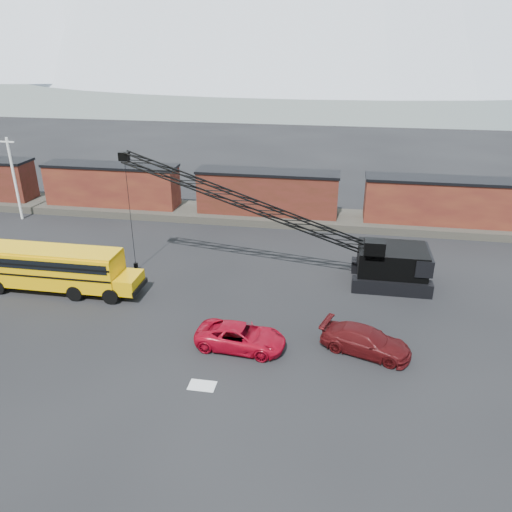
{
  "coord_description": "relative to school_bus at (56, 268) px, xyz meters",
  "views": [
    {
      "loc": [
        6.8,
        -24.15,
        16.59
      ],
      "look_at": [
        1.58,
        6.21,
        3.0
      ],
      "focal_mm": 35.0,
      "sensor_mm": 36.0,
      "label": 1
    }
  ],
  "objects": [
    {
      "name": "maroon_suv",
      "position": [
        21.23,
        -4.01,
        -1.05
      ],
      "size": [
        5.53,
        3.58,
        1.49
      ],
      "primitive_type": "imported",
      "rotation": [
        0.0,
        0.0,
        1.25
      ],
      "color": "#470C0F",
      "rests_on": "ground"
    },
    {
      "name": "boxcar_west_near",
      "position": [
        -3.67,
        17.47,
        0.97
      ],
      "size": [
        13.7,
        3.1,
        4.17
      ],
      "color": "#481614",
      "rests_on": "gravel_berm"
    },
    {
      "name": "boxcar_mid",
      "position": [
        12.33,
        17.47,
        0.97
      ],
      "size": [
        13.7,
        3.1,
        4.17
      ],
      "color": "#571E18",
      "rests_on": "gravel_berm"
    },
    {
      "name": "school_bus",
      "position": [
        0.0,
        0.0,
        0.0
      ],
      "size": [
        11.65,
        2.65,
        3.19
      ],
      "color": "#E2A404",
      "rests_on": "ground"
    },
    {
      "name": "utility_pole",
      "position": [
        -11.67,
        13.47,
        2.36
      ],
      "size": [
        1.4,
        0.24,
        8.0
      ],
      "color": "silver",
      "rests_on": "ground"
    },
    {
      "name": "snow_patch",
      "position": [
        12.83,
        -8.53,
        -1.78
      ],
      "size": [
        1.4,
        0.9,
        0.02
      ],
      "primitive_type": "cube",
      "color": "silver",
      "rests_on": "ground"
    },
    {
      "name": "ground",
      "position": [
        12.33,
        -4.53,
        -1.79
      ],
      "size": [
        160.0,
        160.0,
        0.0
      ],
      "primitive_type": "plane",
      "color": "black",
      "rests_on": "ground"
    },
    {
      "name": "boxcar_east_near",
      "position": [
        28.33,
        17.47,
        0.97
      ],
      "size": [
        13.7,
        3.1,
        4.17
      ],
      "color": "#481614",
      "rests_on": "gravel_berm"
    },
    {
      "name": "crawler_crane",
      "position": [
        14.05,
        4.85,
        3.38
      ],
      "size": [
        22.41,
        4.2,
        9.37
      ],
      "color": "black",
      "rests_on": "ground"
    },
    {
      "name": "red_pickup",
      "position": [
        14.14,
        -4.78,
        -1.07
      ],
      "size": [
        5.38,
        2.82,
        1.44
      ],
      "primitive_type": "imported",
      "rotation": [
        0.0,
        0.0,
        1.49
      ],
      "color": "#AA081D",
      "rests_on": "ground"
    },
    {
      "name": "gravel_berm",
      "position": [
        12.33,
        17.47,
        -1.44
      ],
      "size": [
        120.0,
        5.0,
        0.7
      ],
      "primitive_type": "cube",
      "color": "#454138",
      "rests_on": "ground"
    }
  ]
}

